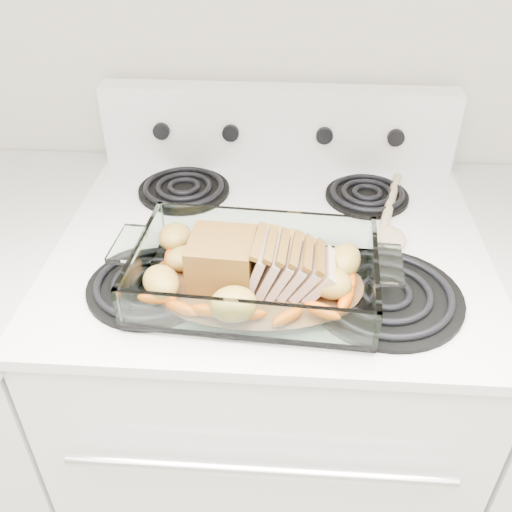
{
  "coord_description": "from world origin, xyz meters",
  "views": [
    {
      "loc": [
        0.03,
        0.78,
        1.53
      ],
      "look_at": [
        -0.02,
        1.52,
        0.99
      ],
      "focal_mm": 40.0,
      "sensor_mm": 36.0,
      "label": 1
    }
  ],
  "objects": [
    {
      "name": "baking_dish",
      "position": [
        -0.02,
        1.5,
        0.96
      ],
      "size": [
        0.38,
        0.25,
        0.07
      ],
      "rotation": [
        0.0,
        0.0,
        -0.07
      ],
      "color": "silver",
      "rests_on": "electric_range"
    },
    {
      "name": "wooden_spoon",
      "position": [
        0.22,
        1.71,
        0.94
      ],
      "size": [
        0.08,
        0.28,
        0.02
      ],
      "rotation": [
        0.0,
        0.0,
        -0.25
      ],
      "color": "#DEB98A",
      "rests_on": "electric_range"
    },
    {
      "name": "roast_vegetables",
      "position": [
        -0.02,
        1.54,
        0.97
      ],
      "size": [
        0.38,
        0.21,
        0.05
      ],
      "rotation": [
        0.0,
        0.0,
        0.32
      ],
      "color": "#D34504",
      "rests_on": "baking_dish"
    },
    {
      "name": "pork_roast",
      "position": [
        -0.03,
        1.5,
        0.99
      ],
      "size": [
        0.23,
        0.1,
        0.08
      ],
      "rotation": [
        0.0,
        0.0,
        0.02
      ],
      "color": "brown",
      "rests_on": "baking_dish"
    },
    {
      "name": "electric_range",
      "position": [
        0.0,
        1.66,
        0.48
      ],
      "size": [
        0.78,
        0.7,
        1.12
      ],
      "color": "white",
      "rests_on": "ground"
    }
  ]
}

